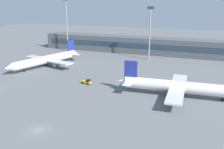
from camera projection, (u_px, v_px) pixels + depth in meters
name	position (u px, v px, depth m)	size (l,w,h in m)	color
ground_plane	(106.00, 82.00, 95.02)	(400.00, 400.00, 0.00)	slate
terminal_building	(146.00, 45.00, 145.73)	(123.52, 12.13, 9.00)	#4C5156
airplane_near	(182.00, 87.00, 79.13)	(41.69, 29.10, 10.30)	silver
airplane_mid	(46.00, 60.00, 116.29)	(28.58, 40.24, 10.12)	white
baggage_tug_yellow	(87.00, 82.00, 92.28)	(3.81, 2.34, 1.75)	#F2B20C
floodlight_tower_west	(67.00, 22.00, 148.85)	(3.20, 0.80, 30.18)	gray
floodlight_tower_east	(150.00, 30.00, 126.98)	(3.20, 0.80, 26.08)	gray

